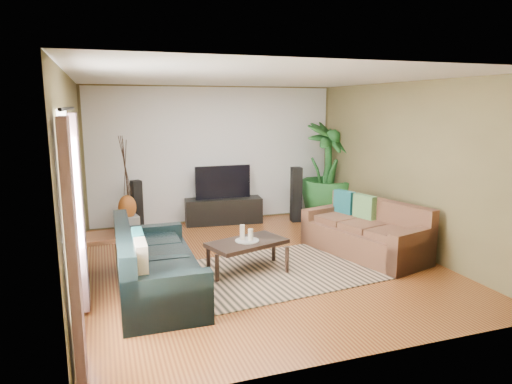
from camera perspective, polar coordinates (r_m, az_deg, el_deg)
name	(u,v)px	position (r m, az deg, el deg)	size (l,w,h in m)	color
floor	(260,263)	(6.91, 0.54, -8.88)	(5.50, 5.50, 0.00)	brown
ceiling	(261,78)	(6.52, 0.59, 14.07)	(5.50, 5.50, 0.00)	white
wall_back	(215,155)	(9.20, -5.18, 4.67)	(5.00, 5.00, 0.00)	brown
wall_front	(364,218)	(4.14, 13.39, -3.20)	(5.00, 5.00, 0.00)	brown
wall_left	(75,184)	(6.22, -21.70, 0.98)	(5.50, 5.50, 0.00)	brown
wall_right	(406,167)	(7.78, 18.24, 3.04)	(5.50, 5.50, 0.00)	brown
backwall_panel	(215,155)	(9.19, -5.17, 4.67)	(4.90, 4.90, 0.00)	white
window_pane	(69,206)	(4.64, -22.32, -1.59)	(1.80, 1.80, 0.00)	white
curtain_near	(73,255)	(3.97, -21.90, -7.30)	(0.08, 0.35, 2.20)	gray
curtain_far	(80,213)	(5.42, -21.19, -2.51)	(0.08, 0.35, 2.20)	gray
curtain_rod	(67,109)	(4.54, -22.50, 9.61)	(0.03, 0.03, 1.90)	black
sofa_left	(157,259)	(5.92, -12.31, -8.23)	(2.22, 0.95, 0.85)	black
sofa_right	(364,228)	(7.39, 13.36, -4.42)	(1.99, 0.90, 0.85)	brown
area_rug	(280,271)	(6.61, 3.08, -9.79)	(2.65, 1.88, 0.01)	tan
coffee_table	(247,256)	(6.53, -1.12, -8.01)	(1.09, 0.59, 0.45)	black
candle_tray	(247,240)	(6.46, -1.12, -6.08)	(0.34, 0.34, 0.01)	#999994
candle_tall	(242,232)	(6.44, -1.72, -5.07)	(0.07, 0.07, 0.22)	beige
candle_mid	(251,235)	(6.41, -0.68, -5.36)	(0.07, 0.07, 0.17)	beige
candle_short	(250,234)	(6.51, -0.70, -5.23)	(0.07, 0.07, 0.14)	beige
tv_stand	(224,211)	(9.13, -4.08, -2.35)	(1.51, 0.45, 0.50)	black
television	(223,182)	(9.04, -4.16, 1.25)	(1.11, 0.06, 0.65)	black
speaker_left	(137,205)	(8.85, -14.64, -1.63)	(0.17, 0.19, 0.95)	black
speaker_right	(296,195)	(9.23, 5.04, -0.32)	(0.20, 0.22, 1.11)	black
potted_plant	(327,171)	(9.55, 8.87, 2.62)	(1.11, 1.11, 1.98)	#1A4F1E
plant_pot	(326,211)	(9.71, 8.73, -2.32)	(0.36, 0.36, 0.28)	black
pedestal	(128,225)	(8.64, -15.68, -4.03)	(0.35, 0.35, 0.35)	gray
vase	(127,207)	(8.56, -15.79, -1.85)	(0.32, 0.32, 0.45)	#974C1B
side_table	(101,255)	(6.73, -18.82, -7.49)	(0.54, 0.54, 0.57)	brown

